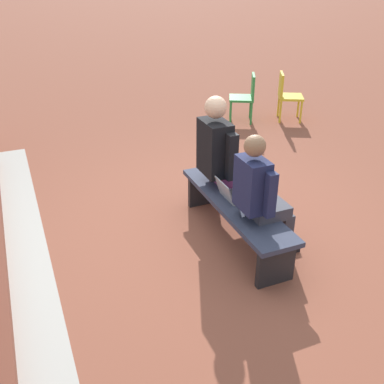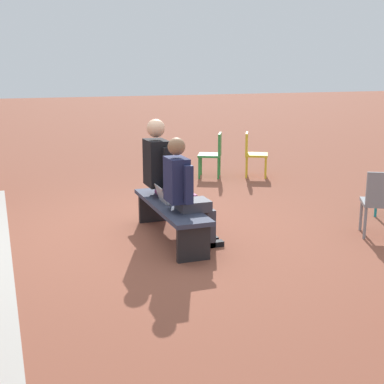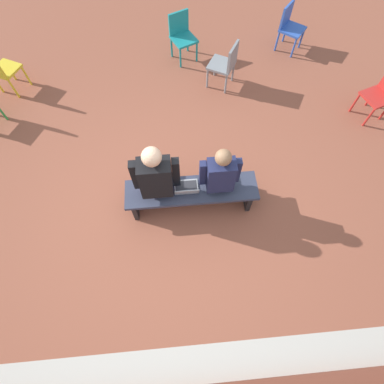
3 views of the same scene
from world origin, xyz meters
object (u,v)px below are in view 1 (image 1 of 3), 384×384
(person_adult, at_px, (224,157))
(plastic_chair_by_pillar, at_px, (287,93))
(person_student, at_px, (261,194))
(bench, at_px, (235,209))
(plastic_chair_near_bench_left, at_px, (246,95))
(laptop, at_px, (232,194))

(person_adult, bearing_deg, plastic_chair_by_pillar, -44.19)
(person_student, relative_size, person_adult, 0.91)
(bench, bearing_deg, plastic_chair_near_bench_left, -30.40)
(plastic_chair_near_bench_left, bearing_deg, plastic_chair_by_pillar, -105.83)
(bench, distance_m, laptop, 0.16)
(laptop, bearing_deg, bench, -170.07)
(plastic_chair_near_bench_left, height_order, plastic_chair_by_pillar, same)
(laptop, bearing_deg, plastic_chair_by_pillar, -41.36)
(bench, xyz_separation_m, plastic_chair_near_bench_left, (3.27, -1.92, 0.13))
(person_student, distance_m, plastic_chair_by_pillar, 4.29)
(person_adult, bearing_deg, laptop, 167.13)
(plastic_chair_by_pillar, bearing_deg, person_student, 143.21)
(plastic_chair_by_pillar, bearing_deg, plastic_chair_near_bench_left, 74.17)
(bench, relative_size, person_adult, 1.26)
(person_student, height_order, laptop, person_student)
(plastic_chair_by_pillar, bearing_deg, bench, 139.42)
(person_adult, distance_m, laptop, 0.46)
(bench, xyz_separation_m, laptop, (0.07, 0.01, 0.15))
(bench, relative_size, person_student, 1.39)
(person_student, relative_size, plastic_chair_by_pillar, 1.55)
(plastic_chair_by_pillar, bearing_deg, laptop, 138.64)
(laptop, height_order, plastic_chair_by_pillar, plastic_chair_by_pillar)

